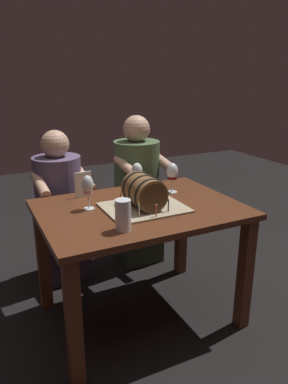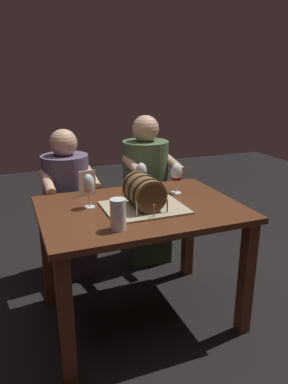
{
  "view_description": "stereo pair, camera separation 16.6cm",
  "coord_description": "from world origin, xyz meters",
  "px_view_note": "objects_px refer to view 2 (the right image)",
  "views": [
    {
      "loc": [
        -0.85,
        -1.79,
        1.48
      ],
      "look_at": [
        0.01,
        -0.04,
        0.85
      ],
      "focal_mm": 33.92,
      "sensor_mm": 36.0,
      "label": 1
    },
    {
      "loc": [
        -0.7,
        -1.85,
        1.48
      ],
      "look_at": [
        0.01,
        -0.04,
        0.85
      ],
      "focal_mm": 33.92,
      "sensor_mm": 36.0,
      "label": 2
    }
  ],
  "objects_px": {
    "wine_glass_red": "(176,174)",
    "person_seated_right": "(146,195)",
    "dining_table": "(140,226)",
    "menu_card": "(87,183)",
    "wine_glass_rose": "(89,185)",
    "barrel_cake": "(144,194)",
    "wine_glass_amber": "(141,172)",
    "beer_pint": "(118,215)",
    "person_seated_left": "(68,210)"
  },
  "relations": [
    {
      "from": "wine_glass_red",
      "to": "person_seated_right",
      "type": "relative_size",
      "value": 0.16
    },
    {
      "from": "dining_table",
      "to": "menu_card",
      "type": "bearing_deg",
      "value": 126.69
    },
    {
      "from": "menu_card",
      "to": "person_seated_right",
      "type": "height_order",
      "value": "person_seated_right"
    },
    {
      "from": "wine_glass_rose",
      "to": "menu_card",
      "type": "height_order",
      "value": "wine_glass_rose"
    },
    {
      "from": "dining_table",
      "to": "menu_card",
      "type": "distance_m",
      "value": 0.45
    },
    {
      "from": "barrel_cake",
      "to": "wine_glass_rose",
      "type": "xyz_separation_m",
      "value": [
        -0.29,
        0.13,
        0.05
      ]
    },
    {
      "from": "wine_glass_red",
      "to": "wine_glass_amber",
      "type": "bearing_deg",
      "value": 147.26
    },
    {
      "from": "beer_pint",
      "to": "barrel_cake",
      "type": "bearing_deg",
      "value": 44.98
    },
    {
      "from": "wine_glass_amber",
      "to": "menu_card",
      "type": "bearing_deg",
      "value": 172.77
    },
    {
      "from": "beer_pint",
      "to": "menu_card",
      "type": "height_order",
      "value": "menu_card"
    },
    {
      "from": "beer_pint",
      "to": "person_seated_left",
      "type": "bearing_deg",
      "value": 95.49
    },
    {
      "from": "wine_glass_amber",
      "to": "menu_card",
      "type": "relative_size",
      "value": 1.19
    },
    {
      "from": "barrel_cake",
      "to": "menu_card",
      "type": "xyz_separation_m",
      "value": [
        -0.25,
        0.36,
        -0.01
      ]
    },
    {
      "from": "wine_glass_rose",
      "to": "person_seated_left",
      "type": "distance_m",
      "value": 0.71
    },
    {
      "from": "barrel_cake",
      "to": "wine_glass_red",
      "type": "distance_m",
      "value": 0.36
    },
    {
      "from": "menu_card",
      "to": "person_seated_left",
      "type": "height_order",
      "value": "person_seated_left"
    },
    {
      "from": "wine_glass_red",
      "to": "person_seated_left",
      "type": "relative_size",
      "value": 0.17
    },
    {
      "from": "wine_glass_red",
      "to": "beer_pint",
      "type": "distance_m",
      "value": 0.67
    },
    {
      "from": "barrel_cake",
      "to": "wine_glass_red",
      "type": "height_order",
      "value": "barrel_cake"
    },
    {
      "from": "wine_glass_amber",
      "to": "menu_card",
      "type": "xyz_separation_m",
      "value": [
        -0.35,
        0.04,
        -0.05
      ]
    },
    {
      "from": "beer_pint",
      "to": "wine_glass_rose",
      "type": "bearing_deg",
      "value": 99.64
    },
    {
      "from": "wine_glass_amber",
      "to": "wine_glass_rose",
      "type": "bearing_deg",
      "value": -155.04
    },
    {
      "from": "wine_glass_red",
      "to": "person_seated_left",
      "type": "height_order",
      "value": "person_seated_left"
    },
    {
      "from": "barrel_cake",
      "to": "menu_card",
      "type": "distance_m",
      "value": 0.44
    },
    {
      "from": "wine_glass_rose",
      "to": "person_seated_left",
      "type": "relative_size",
      "value": 0.18
    },
    {
      "from": "barrel_cake",
      "to": "menu_card",
      "type": "relative_size",
      "value": 2.83
    },
    {
      "from": "wine_glass_red",
      "to": "wine_glass_rose",
      "type": "distance_m",
      "value": 0.59
    },
    {
      "from": "wine_glass_red",
      "to": "wine_glass_rose",
      "type": "relative_size",
      "value": 0.98
    },
    {
      "from": "dining_table",
      "to": "wine_glass_red",
      "type": "distance_m",
      "value": 0.43
    },
    {
      "from": "barrel_cake",
      "to": "wine_glass_red",
      "type": "relative_size",
      "value": 2.32
    },
    {
      "from": "dining_table",
      "to": "person_seated_right",
      "type": "xyz_separation_m",
      "value": [
        0.31,
        0.7,
        -0.06
      ]
    },
    {
      "from": "dining_table",
      "to": "person_seated_right",
      "type": "height_order",
      "value": "person_seated_right"
    },
    {
      "from": "person_seated_right",
      "to": "dining_table",
      "type": "bearing_deg",
      "value": -113.81
    },
    {
      "from": "dining_table",
      "to": "wine_glass_red",
      "type": "xyz_separation_m",
      "value": [
        0.3,
        0.15,
        0.26
      ]
    },
    {
      "from": "wine_glass_amber",
      "to": "person_seated_right",
      "type": "distance_m",
      "value": 0.57
    },
    {
      "from": "wine_glass_rose",
      "to": "menu_card",
      "type": "bearing_deg",
      "value": 79.94
    },
    {
      "from": "wine_glass_amber",
      "to": "person_seated_right",
      "type": "xyz_separation_m",
      "value": [
        0.2,
        0.43,
        -0.31
      ]
    },
    {
      "from": "dining_table",
      "to": "beer_pint",
      "type": "height_order",
      "value": "beer_pint"
    },
    {
      "from": "barrel_cake",
      "to": "wine_glass_amber",
      "type": "distance_m",
      "value": 0.34
    },
    {
      "from": "dining_table",
      "to": "wine_glass_amber",
      "type": "height_order",
      "value": "wine_glass_amber"
    },
    {
      "from": "wine_glass_rose",
      "to": "person_seated_right",
      "type": "xyz_separation_m",
      "value": [
        0.59,
        0.61,
        -0.32
      ]
    },
    {
      "from": "barrel_cake",
      "to": "person_seated_left",
      "type": "xyz_separation_m",
      "value": [
        -0.32,
        0.74,
        -0.32
      ]
    },
    {
      "from": "barrel_cake",
      "to": "person_seated_left",
      "type": "height_order",
      "value": "person_seated_left"
    },
    {
      "from": "menu_card",
      "to": "person_seated_right",
      "type": "relative_size",
      "value": 0.13
    },
    {
      "from": "beer_pint",
      "to": "person_seated_right",
      "type": "relative_size",
      "value": 0.13
    },
    {
      "from": "dining_table",
      "to": "menu_card",
      "type": "height_order",
      "value": "menu_card"
    },
    {
      "from": "menu_card",
      "to": "person_seated_right",
      "type": "xyz_separation_m",
      "value": [
        0.55,
        0.38,
        -0.27
      ]
    },
    {
      "from": "wine_glass_rose",
      "to": "barrel_cake",
      "type": "bearing_deg",
      "value": -25.22
    },
    {
      "from": "dining_table",
      "to": "barrel_cake",
      "type": "xyz_separation_m",
      "value": [
        0.01,
        -0.04,
        0.21
      ]
    },
    {
      "from": "person_seated_right",
      "to": "wine_glass_rose",
      "type": "bearing_deg",
      "value": -133.98
    }
  ]
}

